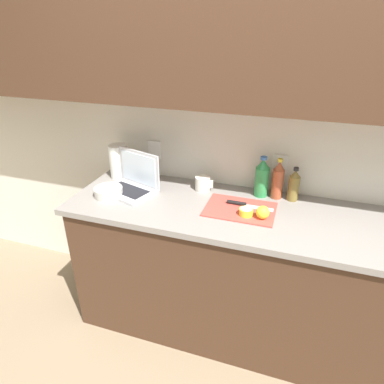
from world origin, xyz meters
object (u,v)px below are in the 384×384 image
(laptop, at_px, (133,182))
(knife, at_px, (242,204))
(cutting_board, at_px, (240,209))
(measuring_cup, at_px, (203,183))
(bottle_water_clear, at_px, (262,178))
(paper_towel_roll, at_px, (119,161))
(bottle_oil_tall, at_px, (278,180))
(lemon_whole_beside, at_px, (263,212))
(bowl_white, at_px, (109,192))
(bottle_green_soda, at_px, (294,186))
(lemon_half_cut, at_px, (246,212))

(laptop, height_order, knife, laptop)
(cutting_board, relative_size, measuring_cup, 3.42)
(bottle_water_clear, distance_m, paper_towel_roll, 0.94)
(cutting_board, xyz_separation_m, bottle_oil_tall, (0.17, 0.22, 0.11))
(lemon_whole_beside, relative_size, bottle_water_clear, 0.29)
(bowl_white, bearing_deg, knife, 8.76)
(knife, relative_size, lemon_whole_beside, 3.71)
(laptop, distance_m, knife, 0.69)
(laptop, bearing_deg, bottle_water_clear, 31.33)
(lemon_whole_beside, bearing_deg, bottle_green_soda, 64.43)
(knife, relative_size, measuring_cup, 2.34)
(bottle_water_clear, xyz_separation_m, measuring_cup, (-0.35, -0.04, -0.07))
(bottle_water_clear, height_order, measuring_cup, bottle_water_clear)
(lemon_half_cut, xyz_separation_m, paper_towel_roll, (-0.90, 0.25, 0.09))
(lemon_half_cut, distance_m, bottle_oil_tall, 0.32)
(bottle_green_soda, relative_size, measuring_cup, 1.81)
(laptop, relative_size, measuring_cup, 3.27)
(knife, relative_size, bottle_oil_tall, 1.07)
(bottle_green_soda, height_order, measuring_cup, bottle_green_soda)
(laptop, bearing_deg, knife, 18.23)
(measuring_cup, bearing_deg, bottle_green_soda, 4.13)
(laptop, distance_m, bottle_oil_tall, 0.88)
(bottle_green_soda, relative_size, bottle_water_clear, 0.82)
(bottle_water_clear, bearing_deg, lemon_half_cut, -97.84)
(bowl_white, bearing_deg, lemon_half_cut, 1.62)
(lemon_whole_beside, xyz_separation_m, bottle_oil_tall, (0.04, 0.28, 0.07))
(bowl_white, bearing_deg, bottle_green_soda, 15.91)
(lemon_whole_beside, height_order, bottle_oil_tall, bottle_oil_tall)
(cutting_board, bearing_deg, lemon_whole_beside, -26.24)
(bottle_green_soda, xyz_separation_m, bottle_water_clear, (-0.19, -0.00, 0.02))
(measuring_cup, bearing_deg, bowl_white, -153.05)
(bowl_white, bearing_deg, measuring_cup, 26.95)
(paper_towel_roll, bearing_deg, lemon_whole_beside, -14.40)
(cutting_board, height_order, lemon_whole_beside, lemon_whole_beside)
(bottle_green_soda, bearing_deg, bottle_water_clear, -180.00)
(laptop, distance_m, bottle_water_clear, 0.79)
(lemon_half_cut, relative_size, measuring_cup, 0.66)
(laptop, bearing_deg, bottle_green_soda, 28.73)
(bottle_water_clear, bearing_deg, paper_towel_roll, -178.24)
(lemon_whole_beside, xyz_separation_m, paper_towel_roll, (-0.99, 0.25, 0.07))
(lemon_whole_beside, xyz_separation_m, bottle_water_clear, (-0.05, 0.28, 0.07))
(bottle_oil_tall, bearing_deg, measuring_cup, -175.00)
(laptop, relative_size, bottle_water_clear, 1.49)
(knife, distance_m, lemon_whole_beside, 0.17)
(knife, height_order, paper_towel_roll, paper_towel_roll)
(bottle_green_soda, relative_size, paper_towel_roll, 0.91)
(knife, distance_m, lemon_half_cut, 0.11)
(bottle_water_clear, bearing_deg, lemon_whole_beside, -79.91)
(knife, height_order, lemon_whole_beside, lemon_whole_beside)
(bottle_green_soda, relative_size, bowl_white, 1.21)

